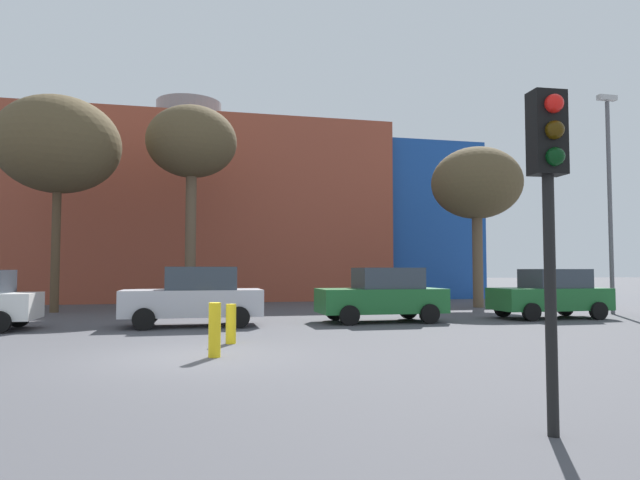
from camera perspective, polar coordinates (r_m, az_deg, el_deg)
ground_plane at (r=11.56m, az=-13.03°, el=-11.57°), size 200.00×200.00×0.00m
building_backdrop at (r=35.59m, az=-13.41°, el=2.35°), size 35.12×11.33×12.22m
parked_car_2 at (r=17.60m, az=-12.72°, el=-5.67°), size 4.19×2.06×1.82m
parked_car_3 at (r=18.63m, az=6.43°, el=-5.62°), size 4.14×2.03×1.80m
parked_car_4 at (r=21.54m, az=22.56°, el=-5.11°), size 4.04×1.98×1.75m
traffic_light_near_right at (r=6.39m, az=22.43°, el=5.72°), size 0.37×0.37×3.63m
bare_tree_0 at (r=27.06m, az=15.75°, el=5.52°), size 4.18×4.18×7.45m
bare_tree_1 at (r=26.12m, az=-13.01°, el=9.54°), size 4.04×4.04×9.13m
bare_tree_2 at (r=25.60m, az=-25.25°, el=8.76°), size 4.98×4.98×8.87m
bollard_yellow_0 at (r=11.32m, az=-10.75°, el=-9.04°), size 0.24×0.24×1.07m
bollard_yellow_1 at (r=13.32m, az=-9.12°, el=-8.48°), size 0.24×0.24×0.92m
street_lamp at (r=24.76m, az=27.55°, el=4.56°), size 0.80×0.24×8.66m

